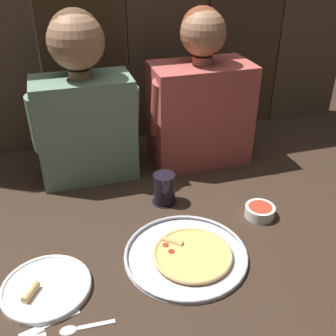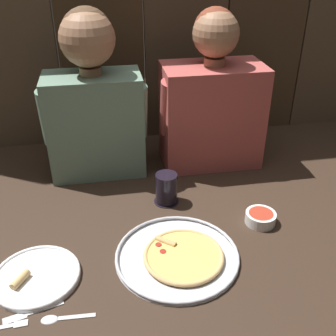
{
  "view_description": "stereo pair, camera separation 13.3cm",
  "coord_description": "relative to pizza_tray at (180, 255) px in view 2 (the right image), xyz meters",
  "views": [
    {
      "loc": [
        -0.33,
        -1.0,
        0.86
      ],
      "look_at": [
        -0.01,
        0.1,
        0.18
      ],
      "focal_mm": 43.01,
      "sensor_mm": 36.0,
      "label": 1
    },
    {
      "loc": [
        -0.2,
        -1.03,
        0.86
      ],
      "look_at": [
        -0.01,
        0.1,
        0.18
      ],
      "focal_mm": 43.01,
      "sensor_mm": 36.0,
      "label": 2
    }
  ],
  "objects": [
    {
      "name": "ground_plane",
      "position": [
        0.01,
        0.13,
        -0.01
      ],
      "size": [
        3.2,
        3.2,
        0.0
      ],
      "primitive_type": "plane",
      "color": "#332319"
    },
    {
      "name": "pizza_tray",
      "position": [
        0.0,
        0.0,
        0.0
      ],
      "size": [
        0.38,
        0.38,
        0.03
      ],
      "color": "silver",
      "rests_on": "ground"
    },
    {
      "name": "dinner_plate",
      "position": [
        -0.42,
        -0.01,
        -0.0
      ],
      "size": [
        0.25,
        0.25,
        0.03
      ],
      "color": "white",
      "rests_on": "ground"
    },
    {
      "name": "drinking_glass",
      "position": [
        0.01,
        0.3,
        0.05
      ],
      "size": [
        0.09,
        0.09,
        0.11
      ],
      "color": "black",
      "rests_on": "ground"
    },
    {
      "name": "dipping_bowl",
      "position": [
        0.3,
        0.12,
        0.01
      ],
      "size": [
        0.1,
        0.1,
        0.04
      ],
      "color": "white",
      "rests_on": "ground"
    },
    {
      "name": "table_fork",
      "position": [
        -0.48,
        -0.17,
        -0.01
      ],
      "size": [
        0.13,
        0.02,
        0.01
      ],
      "color": "silver",
      "rests_on": "ground"
    },
    {
      "name": "table_knife",
      "position": [
        -0.41,
        -0.13,
        -0.01
      ],
      "size": [
        0.15,
        0.05,
        0.01
      ],
      "color": "silver",
      "rests_on": "ground"
    },
    {
      "name": "table_spoon",
      "position": [
        -0.35,
        -0.17,
        -0.01
      ],
      "size": [
        0.14,
        0.03,
        0.01
      ],
      "color": "silver",
      "rests_on": "ground"
    },
    {
      "name": "diner_left",
      "position": [
        -0.22,
        0.58,
        0.3
      ],
      "size": [
        0.4,
        0.21,
        0.64
      ],
      "color": "slate",
      "rests_on": "ground"
    },
    {
      "name": "diner_right",
      "position": [
        0.24,
        0.58,
        0.26
      ],
      "size": [
        0.43,
        0.23,
        0.62
      ],
      "color": "#AD4C47",
      "rests_on": "ground"
    }
  ]
}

